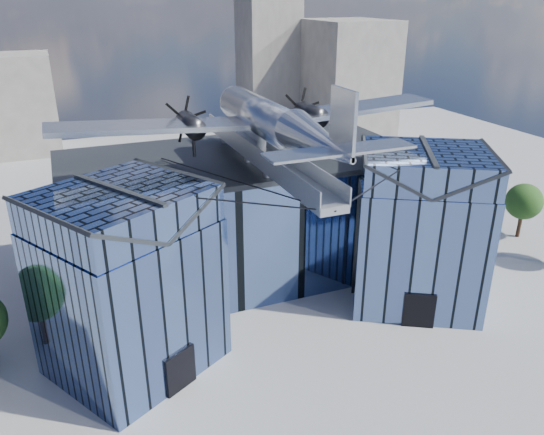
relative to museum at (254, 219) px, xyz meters
name	(u,v)px	position (x,y,z in m)	size (l,w,h in m)	color
ground_plane	(282,318)	(0.00, -5.82, -5.54)	(120.00, 120.00, 0.00)	gray
museum	(254,219)	(0.00, 0.00, 0.00)	(32.88, 24.50, 17.60)	#4A6297
bg_towers	(158,80)	(1.45, 44.67, 4.47)	(77.00, 24.50, 26.00)	gray
tree_side_e	(524,202)	(26.73, -1.41, -1.91)	(3.51, 3.51, 5.36)	#301E13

